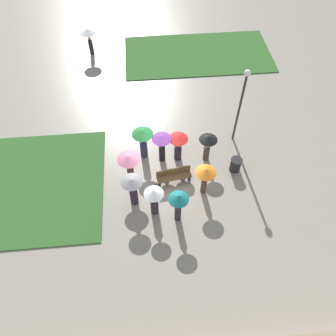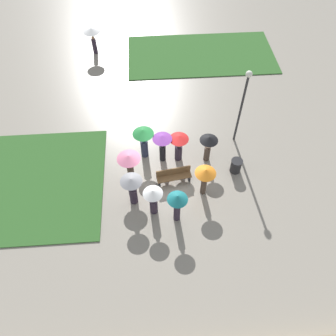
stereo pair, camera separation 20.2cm
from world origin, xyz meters
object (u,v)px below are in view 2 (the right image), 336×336
at_px(crowd_person_teal, 177,202).
at_px(crowd_person_green, 144,138).
at_px(crowd_person_red, 179,144).
at_px(park_bench, 174,175).
at_px(crowd_person_purple, 162,142).
at_px(lone_walker_far_path, 92,34).
at_px(trash_bin, 236,166).
at_px(lamp_post, 243,99).
at_px(crowd_person_grey, 132,187).
at_px(crowd_person_black, 208,144).
at_px(crowd_person_white, 153,198).
at_px(crowd_person_pink, 129,163).
at_px(crowd_person_orange, 205,175).

height_order(crowd_person_teal, crowd_person_green, crowd_person_teal).
relative_size(crowd_person_green, crowd_person_red, 1.11).
distance_m(park_bench, crowd_person_purple, 1.78).
height_order(park_bench, lone_walker_far_path, lone_walker_far_path).
relative_size(trash_bin, crowd_person_teal, 0.41).
distance_m(crowd_person_purple, lone_walker_far_path, 11.09).
bearing_deg(crowd_person_green, lone_walker_far_path, 178.70).
bearing_deg(lamp_post, crowd_person_green, -170.82).
distance_m(park_bench, crowd_person_grey, 2.42).
relative_size(crowd_person_green, crowd_person_black, 1.12).
xyz_separation_m(lamp_post, crowd_person_teal, (-3.68, -4.82, -1.50)).
xyz_separation_m(park_bench, crowd_person_white, (-1.09, -1.71, 0.73)).
relative_size(crowd_person_green, crowd_person_pink, 1.00).
height_order(crowd_person_teal, crowd_person_orange, crowd_person_teal).
bearing_deg(crowd_person_teal, crowd_person_black, -154.87).
xyz_separation_m(trash_bin, crowd_person_red, (-2.90, 1.04, 0.78)).
xyz_separation_m(crowd_person_pink, crowd_person_orange, (3.54, -0.99, 0.01)).
height_order(crowd_person_purple, crowd_person_orange, crowd_person_purple).
distance_m(trash_bin, crowd_person_pink, 5.50).
height_order(crowd_person_green, crowd_person_white, crowd_person_green).
xyz_separation_m(trash_bin, lone_walker_far_path, (-7.97, 11.28, 1.08)).
bearing_deg(crowd_person_green, crowd_person_pink, -43.58).
distance_m(crowd_person_green, crowd_person_red, 1.83).
xyz_separation_m(trash_bin, crowd_person_teal, (-3.30, -2.60, 1.02)).
relative_size(crowd_person_teal, crowd_person_white, 1.09).
bearing_deg(crowd_person_grey, crowd_person_green, -34.12).
bearing_deg(crowd_person_green, lamp_post, 79.48).
bearing_deg(crowd_person_black, crowd_person_teal, 97.87).
distance_m(crowd_person_pink, crowd_person_white, 2.20).
bearing_deg(lamp_post, crowd_person_pink, -157.11).
bearing_deg(trash_bin, crowd_person_red, 160.24).
height_order(park_bench, crowd_person_teal, crowd_person_teal).
bearing_deg(crowd_person_pink, crowd_person_red, -52.21).
height_order(crowd_person_grey, crowd_person_teal, crowd_person_teal).
height_order(crowd_person_red, crowd_person_black, crowd_person_red).
height_order(lamp_post, crowd_person_red, lamp_post).
relative_size(trash_bin, crowd_person_black, 0.46).
bearing_deg(trash_bin, crowd_person_pink, -177.59).
bearing_deg(crowd_person_pink, crowd_person_green, -12.90).
distance_m(crowd_person_green, crowd_person_orange, 3.84).
relative_size(trash_bin, crowd_person_orange, 0.44).
bearing_deg(crowd_person_green, crowd_person_teal, -0.55).
bearing_deg(crowd_person_grey, trash_bin, -96.35).
relative_size(crowd_person_teal, crowd_person_pink, 1.00).
bearing_deg(crowd_person_red, crowd_person_green, 159.38).
bearing_deg(crowd_person_black, crowd_person_orange, 113.80).
height_order(crowd_person_green, crowd_person_pink, crowd_person_green).
bearing_deg(crowd_person_grey, lamp_post, -78.99).
relative_size(park_bench, lamp_post, 0.39).
xyz_separation_m(trash_bin, crowd_person_black, (-1.39, 0.87, 0.85)).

